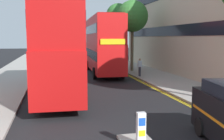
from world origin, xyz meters
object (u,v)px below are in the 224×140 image
Objects in this scene: pedestrian_far at (140,67)px; double_decker_bus_oncoming at (103,44)px; keep_left_bollard at (141,130)px; double_decker_bus_away at (59,47)px.

double_decker_bus_oncoming is at bearing 128.72° from pedestrian_far.
keep_left_bollard is 9.45m from double_decker_bus_away.
pedestrian_far is at bearing -51.28° from double_decker_bus_oncoming.
double_decker_bus_away is at bearing 104.99° from keep_left_bollard.
double_decker_bus_oncoming reaches higher than keep_left_bollard.
double_decker_bus_away is 1.00× the size of double_decker_bus_oncoming.
double_decker_bus_away and double_decker_bus_oncoming have the same top height.
keep_left_bollard is 0.10× the size of double_decker_bus_oncoming.
double_decker_bus_oncoming is 6.72× the size of pedestrian_far.
keep_left_bollard is 15.44m from pedestrian_far.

